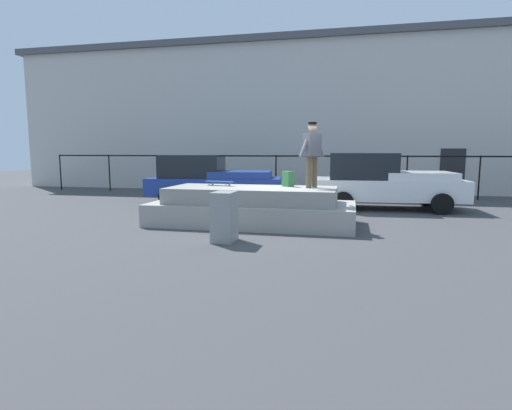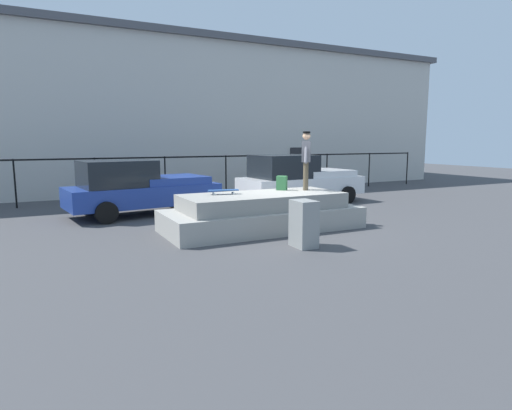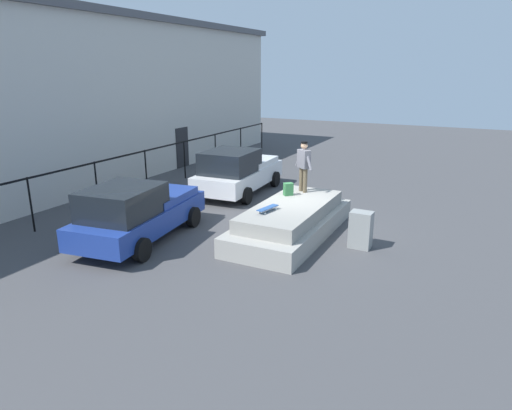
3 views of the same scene
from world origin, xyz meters
name	(u,v)px [view 1 (image 1 of 3)]	position (x,y,z in m)	size (l,w,h in m)	color
ground_plane	(279,223)	(0.00, 0.00, 0.00)	(60.00, 60.00, 0.00)	#424244
concrete_ledge	(252,208)	(-0.68, -0.29, 0.44)	(5.24, 2.20, 0.96)	#9E9B93
skateboarder	(312,150)	(0.83, -0.06, 1.91)	(0.61, 0.81, 1.64)	brown
skateboard	(219,182)	(-1.66, 0.04, 1.06)	(0.82, 0.35, 0.12)	#264C8C
backpack	(288,179)	(0.19, 0.19, 1.16)	(0.28, 0.20, 0.40)	#33723F
car_blue_pickup_near	(211,179)	(-3.11, 3.51, 0.88)	(4.89, 2.54, 1.75)	navy
car_white_pickup_mid	(383,181)	(2.83, 3.50, 0.91)	(4.78, 2.39, 1.83)	white
utility_box	(224,217)	(-0.76, -2.42, 0.52)	(0.44, 0.60, 1.05)	gray
fence_row	(307,166)	(0.00, 6.90, 1.26)	(24.06, 0.06, 1.72)	black
warehouse_building	(318,120)	(0.00, 12.60, 3.58)	(30.77, 8.62, 7.15)	beige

